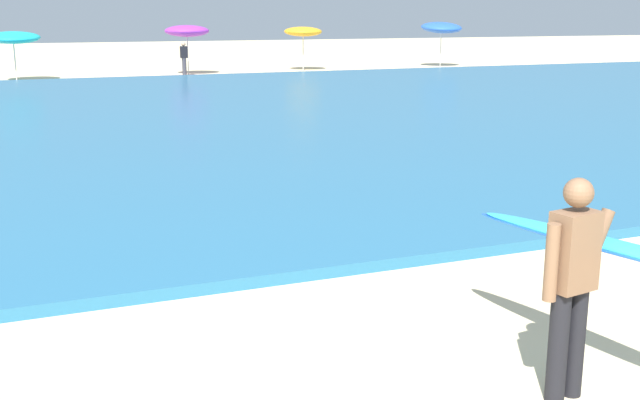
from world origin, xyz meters
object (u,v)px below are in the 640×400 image
(beach_umbrella_3, at_px, (303,32))
(beachgoer_near_row_left, at_px, (184,58))
(beach_umbrella_2, at_px, (187,31))
(beach_umbrella_1, at_px, (13,38))
(beach_umbrella_4, at_px, (441,28))
(surfer_with_board, at_px, (595,264))

(beach_umbrella_3, xyz_separation_m, beachgoer_near_row_left, (-6.53, -1.41, -1.12))
(beach_umbrella_2, xyz_separation_m, beachgoer_near_row_left, (-0.36, -0.74, -1.22))
(beach_umbrella_1, xyz_separation_m, beach_umbrella_4, (22.05, 1.49, 0.24))
(beach_umbrella_3, height_order, beach_umbrella_4, beach_umbrella_4)
(surfer_with_board, distance_m, beach_umbrella_4, 38.42)
(beach_umbrella_3, bearing_deg, beach_umbrella_1, -173.47)
(beach_umbrella_3, bearing_deg, surfer_with_board, -107.40)
(beach_umbrella_2, xyz_separation_m, beach_umbrella_4, (14.29, 0.56, 0.05))
(surfer_with_board, distance_m, beach_umbrella_1, 32.26)
(beach_umbrella_4, distance_m, beachgoer_near_row_left, 14.75)
(surfer_with_board, bearing_deg, beach_umbrella_2, 82.45)
(beach_umbrella_2, height_order, beach_umbrella_3, beach_umbrella_2)
(beach_umbrella_4, relative_size, beachgoer_near_row_left, 1.58)
(surfer_with_board, height_order, beach_umbrella_4, beach_umbrella_4)
(beach_umbrella_4, xyz_separation_m, beachgoer_near_row_left, (-14.64, -1.30, -1.26))
(surfer_with_board, distance_m, beach_umbrella_2, 33.31)
(beach_umbrella_2, relative_size, beach_umbrella_3, 1.05)
(surfer_with_board, distance_m, beachgoer_near_row_left, 32.51)
(surfer_with_board, xyz_separation_m, beachgoer_near_row_left, (4.02, 32.26, -0.19))
(beach_umbrella_1, xyz_separation_m, beachgoer_near_row_left, (7.41, 0.19, -1.02))
(beach_umbrella_1, relative_size, beach_umbrella_2, 0.97)
(beach_umbrella_3, xyz_separation_m, beach_umbrella_4, (8.11, -0.11, 0.14))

